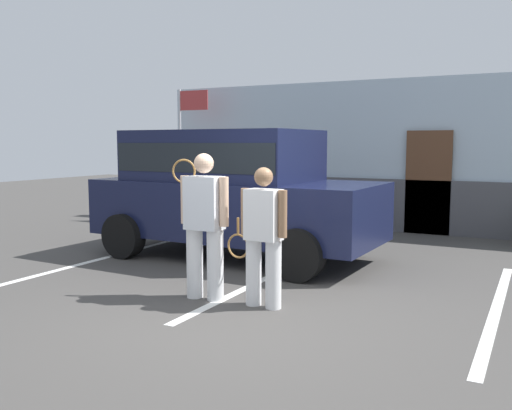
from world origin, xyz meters
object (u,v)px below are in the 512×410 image
parked_suv (230,187)px  tennis_player_man (204,224)px  flag_pole (187,130)px  tennis_player_woman (263,235)px

parked_suv → tennis_player_man: parked_suv is taller
tennis_player_man → flag_pole: size_ratio=0.56×
parked_suv → tennis_player_man: (0.97, -2.30, -0.24)m
parked_suv → tennis_player_woman: size_ratio=2.95×
tennis_player_man → flag_pole: 6.92m
parked_suv → tennis_player_woman: 2.86m
flag_pole → parked_suv: bearing=-46.6°
parked_suv → tennis_player_woman: (1.72, -2.26, -0.33)m
parked_suv → flag_pole: 4.53m
parked_suv → flag_pole: size_ratio=1.50×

